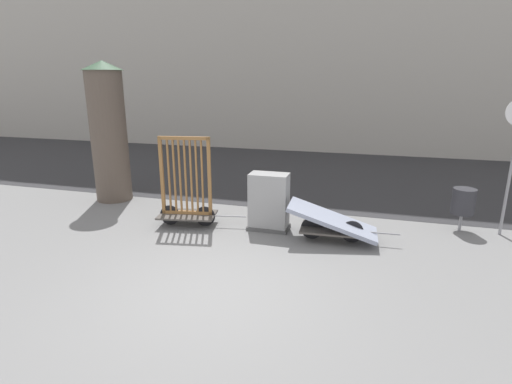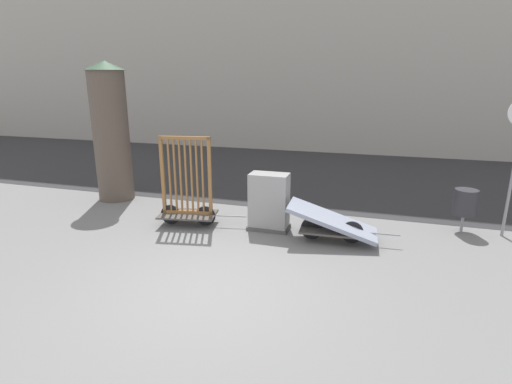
{
  "view_description": "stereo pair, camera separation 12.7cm",
  "coord_description": "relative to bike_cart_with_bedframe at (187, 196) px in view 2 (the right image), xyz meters",
  "views": [
    {
      "loc": [
        2.21,
        -5.17,
        3.18
      ],
      "look_at": [
        0.0,
        2.54,
        0.9
      ],
      "focal_mm": 28.0,
      "sensor_mm": 36.0,
      "label": 1
    },
    {
      "loc": [
        2.34,
        -5.13,
        3.18
      ],
      "look_at": [
        0.0,
        2.54,
        0.9
      ],
      "focal_mm": 28.0,
      "sensor_mm": 36.0,
      "label": 2
    }
  ],
  "objects": [
    {
      "name": "road_strip",
      "position": [
        1.6,
        5.9,
        -0.67
      ],
      "size": [
        56.0,
        8.49,
        0.01
      ],
      "color": "#2D2D30",
      "rests_on": "ground_plane"
    },
    {
      "name": "utility_cabinet",
      "position": [
        1.81,
        0.27,
        -0.09
      ],
      "size": [
        0.89,
        0.53,
        1.25
      ],
      "color": "#4C4C4C",
      "rests_on": "ground_plane"
    },
    {
      "name": "advertising_column",
      "position": [
        -2.81,
        1.31,
        1.17
      ],
      "size": [
        1.04,
        1.04,
        3.63
      ],
      "color": "brown",
      "rests_on": "ground_plane"
    },
    {
      "name": "ground_plane",
      "position": [
        1.6,
        -2.54,
        -0.67
      ],
      "size": [
        60.0,
        60.0,
        0.0
      ],
      "primitive_type": "plane",
      "color": "slate"
    },
    {
      "name": "trash_bin",
      "position": [
        5.82,
        1.31,
        -0.01
      ],
      "size": [
        0.47,
        0.47,
        0.95
      ],
      "color": "gray",
      "rests_on": "ground_plane"
    },
    {
      "name": "bike_cart_with_mattress",
      "position": [
        3.2,
        -0.0,
        -0.29
      ],
      "size": [
        2.23,
        0.92,
        0.76
      ],
      "rotation": [
        0.0,
        0.0,
        0.04
      ],
      "color": "#4C4742",
      "rests_on": "ground_plane"
    },
    {
      "name": "bike_cart_with_bedframe",
      "position": [
        0.0,
        0.0,
        0.0
      ],
      "size": [
        1.98,
        0.94,
        2.0
      ],
      "rotation": [
        0.0,
        0.0,
        0.17
      ],
      "color": "#4C4742",
      "rests_on": "ground_plane"
    }
  ]
}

